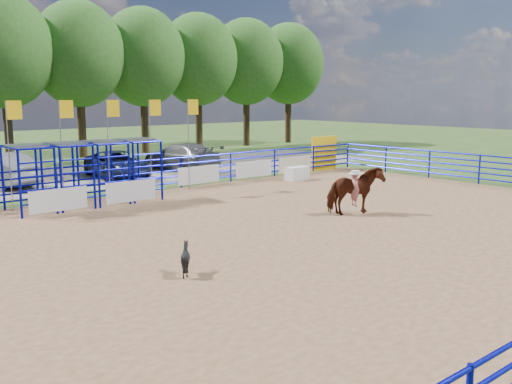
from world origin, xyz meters
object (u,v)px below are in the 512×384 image
car_c (117,165)px  announcer_table (297,173)px  calf (186,258)px  horse_and_rider (355,190)px  car_d (181,156)px

car_c → announcer_table: bearing=-38.4°
calf → car_c: 17.67m
announcer_table → car_c: size_ratio=0.25×
horse_and_rider → calf: horse_and_rider is taller
horse_and_rider → car_d: horse_and_rider is taller
calf → announcer_table: bearing=-66.5°
announcer_table → car_d: size_ratio=0.24×
car_c → horse_and_rider: bearing=-73.6°
announcer_table → horse_and_rider: bearing=-119.9°
horse_and_rider → car_d: (2.04, 15.03, -0.14)m
horse_and_rider → car_d: size_ratio=0.42×
announcer_table → horse_and_rider: horse_and_rider is taller
announcer_table → calf: (-13.13, -9.61, 0.05)m
announcer_table → horse_and_rider: size_ratio=0.57×
car_d → horse_and_rider: bearing=76.9°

